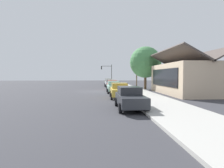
{
  "coord_description": "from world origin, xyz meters",
  "views": [
    {
      "loc": [
        28.44,
        0.76,
        2.43
      ],
      "look_at": [
        -1.85,
        2.6,
        1.02
      ],
      "focal_mm": 30.28,
      "sensor_mm": 36.0,
      "label": 1
    }
  ],
  "objects": [
    {
      "name": "car_mustard",
      "position": [
        8.39,
        2.79,
        0.82
      ],
      "size": [
        4.56,
        2.11,
        1.59
      ],
      "rotation": [
        0.0,
        0.0,
        -0.02
      ],
      "color": "gold",
      "rests_on": "ground"
    },
    {
      "name": "ground_plane",
      "position": [
        0.0,
        0.0,
        0.0
      ],
      "size": [
        120.0,
        120.0,
        0.0
      ],
      "primitive_type": "plane",
      "color": "#38383D"
    },
    {
      "name": "storefront_building",
      "position": [
        4.39,
        11.98,
        2.09
      ],
      "size": [
        12.24,
        6.46,
        5.67
      ],
      "color": "#CCB293",
      "rests_on": "ground"
    },
    {
      "name": "fire_hydrant_red",
      "position": [
        2.22,
        4.2,
        0.5
      ],
      "size": [
        0.22,
        0.22,
        0.71
      ],
      "color": "red",
      "rests_on": "sidewalk_curb"
    },
    {
      "name": "car_olive",
      "position": [
        -16.82,
        2.64,
        0.82
      ],
      "size": [
        4.8,
        2.04,
        1.59
      ],
      "rotation": [
        0.0,
        0.0,
        -0.02
      ],
      "color": "olive",
      "rests_on": "ground"
    },
    {
      "name": "shade_tree",
      "position": [
        -4.32,
        8.62,
        4.7
      ],
      "size": [
        5.46,
        5.46,
        7.44
      ],
      "color": "brown",
      "rests_on": "ground"
    },
    {
      "name": "car_silver",
      "position": [
        -10.57,
        2.64,
        0.81
      ],
      "size": [
        4.56,
        2.16,
        1.59
      ],
      "rotation": [
        0.0,
        0.0,
        0.05
      ],
      "color": "silver",
      "rests_on": "ground"
    },
    {
      "name": "traffic_light_main",
      "position": [
        -20.37,
        2.54,
        3.49
      ],
      "size": [
        0.37,
        2.79,
        5.2
      ],
      "color": "#383833",
      "rests_on": "ground"
    },
    {
      "name": "car_seafoam",
      "position": [
        2.19,
        2.63,
        0.82
      ],
      "size": [
        4.66,
        2.04,
        1.59
      ],
      "rotation": [
        0.0,
        0.0,
        0.01
      ],
      "color": "#9ED1BC",
      "rests_on": "ground"
    },
    {
      "name": "car_coral",
      "position": [
        -4.33,
        2.81,
        0.82
      ],
      "size": [
        4.87,
        2.16,
        1.59
      ],
      "rotation": [
        0.0,
        0.0,
        -0.05
      ],
      "color": "#EA8C75",
      "rests_on": "ground"
    },
    {
      "name": "utility_pole_wooden",
      "position": [
        -10.17,
        8.2,
        3.93
      ],
      "size": [
        1.8,
        0.24,
        7.5
      ],
      "color": "brown",
      "rests_on": "ground"
    },
    {
      "name": "car_charcoal",
      "position": [
        14.95,
        2.88,
        0.81
      ],
      "size": [
        4.62,
        1.98,
        1.59
      ],
      "rotation": [
        0.0,
        0.0,
        0.01
      ],
      "color": "#2D3035",
      "rests_on": "ground"
    },
    {
      "name": "sidewalk_curb",
      "position": [
        0.0,
        5.6,
        0.08
      ],
      "size": [
        60.0,
        4.2,
        0.16
      ],
      "primitive_type": "cube",
      "color": "#B2AFA8",
      "rests_on": "ground"
    }
  ]
}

